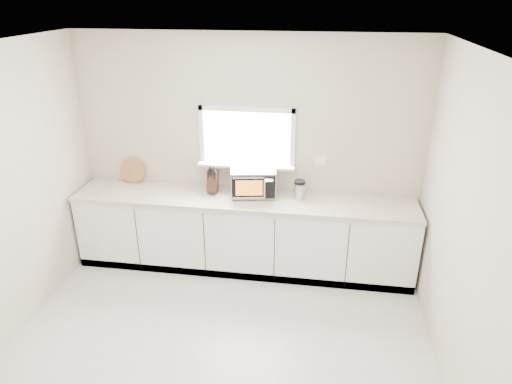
# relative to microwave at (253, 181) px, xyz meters

# --- Properties ---
(ground) EXTENTS (4.00, 4.00, 0.00)m
(ground) POSITION_rel_microwave_xyz_m (-0.10, -1.81, -1.09)
(ground) COLOR beige
(ground) RESTS_ON ground
(back_wall) EXTENTS (4.00, 0.17, 2.70)m
(back_wall) POSITION_rel_microwave_xyz_m (-0.10, 0.19, 0.27)
(back_wall) COLOR #BAAD93
(back_wall) RESTS_ON ground
(cabinets) EXTENTS (3.92, 0.60, 0.88)m
(cabinets) POSITION_rel_microwave_xyz_m (-0.10, -0.11, -0.65)
(cabinets) COLOR white
(cabinets) RESTS_ON ground
(countertop) EXTENTS (3.92, 0.64, 0.04)m
(countertop) POSITION_rel_microwave_xyz_m (-0.10, -0.12, -0.19)
(countertop) COLOR beige
(countertop) RESTS_ON cabinets
(microwave) EXTENTS (0.56, 0.47, 0.32)m
(microwave) POSITION_rel_microwave_xyz_m (0.00, 0.00, 0.00)
(microwave) COLOR black
(microwave) RESTS_ON countertop
(knife_block) EXTENTS (0.12, 0.24, 0.34)m
(knife_block) POSITION_rel_microwave_xyz_m (-0.48, -0.01, -0.02)
(knife_block) COLOR #452718
(knife_block) RESTS_ON countertop
(cutting_board) EXTENTS (0.31, 0.07, 0.31)m
(cutting_board) POSITION_rel_microwave_xyz_m (-1.51, 0.13, -0.01)
(cutting_board) COLOR #A96E41
(cutting_board) RESTS_ON countertop
(coffee_grinder) EXTENTS (0.16, 0.16, 0.22)m
(coffee_grinder) POSITION_rel_microwave_xyz_m (0.53, -0.02, -0.06)
(coffee_grinder) COLOR #ADB0B4
(coffee_grinder) RESTS_ON countertop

